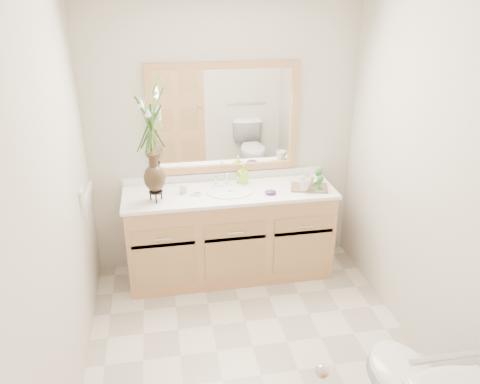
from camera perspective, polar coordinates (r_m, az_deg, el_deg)
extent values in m
plane|color=beige|center=(3.66, 1.54, -18.29)|extent=(2.60, 2.60, 0.00)
cube|color=beige|center=(4.20, -1.94, 6.28)|extent=(2.40, 0.02, 2.40)
cube|color=beige|center=(1.94, 10.18, -16.68)|extent=(2.40, 0.02, 2.40)
cube|color=beige|center=(3.01, -21.21, -2.56)|extent=(0.02, 2.60, 2.40)
cube|color=beige|center=(3.44, 21.70, 0.63)|extent=(0.02, 2.60, 2.40)
cube|color=tan|center=(4.25, -1.22, -5.20)|extent=(1.80, 0.55, 0.80)
cube|color=white|center=(4.07, -1.27, -0.07)|extent=(1.84, 0.57, 0.03)
ellipsoid|color=white|center=(4.07, -1.22, -0.70)|extent=(0.38, 0.30, 0.12)
cylinder|color=silver|center=(4.19, -1.63, 1.67)|extent=(0.02, 0.02, 0.11)
cylinder|color=silver|center=(4.18, -2.98, 1.38)|extent=(0.02, 0.02, 0.08)
cylinder|color=silver|center=(4.21, -0.28, 1.57)|extent=(0.02, 0.02, 0.08)
cube|color=white|center=(4.13, -1.95, 8.93)|extent=(1.20, 0.01, 0.85)
cube|color=tan|center=(4.03, -2.02, 15.18)|extent=(1.32, 0.04, 0.06)
cube|color=tan|center=(4.26, -1.85, 2.97)|extent=(1.32, 0.04, 0.06)
cube|color=tan|center=(4.08, -10.81, 8.35)|extent=(0.06, 0.04, 0.85)
cube|color=tan|center=(4.26, 6.59, 9.24)|extent=(0.06, 0.04, 0.85)
cube|color=white|center=(3.78, -18.69, -0.55)|extent=(0.02, 0.12, 0.12)
cube|color=tan|center=(2.02, 0.93, -21.99)|extent=(0.80, 0.03, 2.00)
cylinder|color=silver|center=(2.42, 25.97, -17.37)|extent=(0.55, 0.03, 0.03)
cylinder|color=black|center=(3.91, -10.24, 0.05)|extent=(0.11, 0.11, 0.01)
ellipsoid|color=black|center=(3.86, -10.36, 1.68)|extent=(0.18, 0.18, 0.23)
cylinder|color=black|center=(3.81, -10.52, 3.69)|extent=(0.07, 0.07, 0.10)
cylinder|color=#4C7A33|center=(3.73, -10.82, 7.56)|extent=(0.06, 0.06, 0.41)
cylinder|color=beige|center=(4.03, -6.90, 0.38)|extent=(0.06, 0.06, 0.08)
cylinder|color=beige|center=(4.01, -5.27, -0.21)|extent=(0.10, 0.10, 0.01)
cube|color=beige|center=(4.00, -5.28, 0.00)|extent=(0.06, 0.04, 0.02)
imported|color=#A4D832|center=(4.19, 0.33, 2.09)|extent=(0.08, 0.09, 0.16)
ellipsoid|color=#48236B|center=(4.00, 3.75, -0.01)|extent=(0.11, 0.09, 0.04)
cube|color=brown|center=(4.16, 8.42, 0.54)|extent=(0.37, 0.29, 0.02)
imported|color=beige|center=(4.07, 7.90, 0.95)|extent=(0.13, 0.13, 0.11)
imported|color=beige|center=(4.18, 8.42, 1.49)|extent=(0.13, 0.12, 0.10)
cylinder|color=#27772A|center=(4.12, 9.67, 0.39)|extent=(0.05, 0.05, 0.01)
cylinder|color=#27772A|center=(4.11, 9.71, 0.91)|extent=(0.01, 0.01, 0.08)
ellipsoid|color=#27772A|center=(4.09, 9.75, 1.57)|extent=(0.06, 0.06, 0.07)
cylinder|color=#27772A|center=(4.24, 9.46, 1.11)|extent=(0.06, 0.06, 0.01)
cylinder|color=#27772A|center=(4.23, 9.50, 1.65)|extent=(0.01, 0.01, 0.09)
ellipsoid|color=#27772A|center=(4.21, 9.55, 2.34)|extent=(0.06, 0.06, 0.07)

